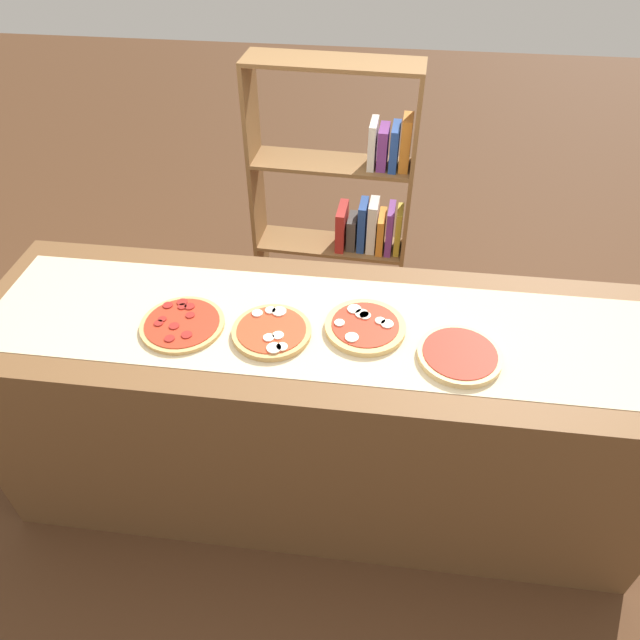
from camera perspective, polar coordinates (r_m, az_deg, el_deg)
name	(u,v)px	position (r m, az deg, el deg)	size (l,w,h in m)	color
ground_plane	(320,478)	(2.59, 0.00, -15.30)	(12.00, 12.00, 0.00)	#4C2D19
counter	(320,412)	(2.23, 0.00, -9.02)	(2.35, 0.70, 0.90)	brown
parchment_paper	(320,324)	(1.91, 0.00, -0.43)	(2.23, 0.51, 0.00)	beige
pizza_pepperoni_0	(182,324)	(1.95, -13.43, -0.39)	(0.28, 0.28, 0.02)	tan
pizza_mozzarella_1	(272,331)	(1.87, -4.78, -1.13)	(0.26, 0.26, 0.03)	tan
pizza_mozzarella_2	(365,326)	(1.88, 4.46, -0.64)	(0.26, 0.26, 0.03)	#DBB26B
pizza_plain_3	(459,355)	(1.83, 13.59, -3.40)	(0.26, 0.26, 0.02)	#E5C17F
bookshelf	(351,219)	(2.94, 3.06, 9.89)	(0.78, 0.26, 1.39)	brown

